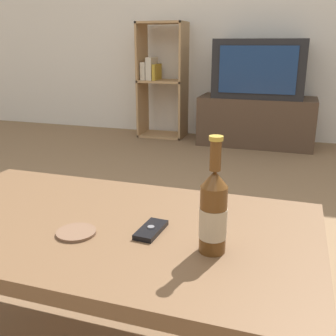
# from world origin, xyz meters

# --- Properties ---
(coffee_table) EXTENTS (1.18, 0.65, 0.42)m
(coffee_table) POSITION_xyz_m (0.00, 0.00, 0.36)
(coffee_table) COLOR brown
(coffee_table) RESTS_ON ground_plane
(tv_stand) EXTENTS (1.03, 0.43, 0.44)m
(tv_stand) POSITION_xyz_m (0.15, 2.73, 0.22)
(tv_stand) COLOR #4C3828
(tv_stand) RESTS_ON ground_plane
(television) EXTENTS (0.78, 0.42, 0.50)m
(television) POSITION_xyz_m (0.15, 2.73, 0.69)
(television) COLOR black
(television) RESTS_ON tv_stand
(bookshelf) EXTENTS (0.45, 0.30, 1.10)m
(bookshelf) POSITION_xyz_m (-0.80, 2.81, 0.57)
(bookshelf) COLOR tan
(bookshelf) RESTS_ON ground_plane
(beer_bottle) EXTENTS (0.07, 0.07, 0.29)m
(beer_bottle) POSITION_xyz_m (0.32, -0.07, 0.52)
(beer_bottle) COLOR #563314
(beer_bottle) RESTS_ON coffee_table
(cell_phone) EXTENTS (0.06, 0.12, 0.02)m
(cell_phone) POSITION_xyz_m (0.15, -0.02, 0.43)
(cell_phone) COLOR black
(cell_phone) RESTS_ON coffee_table
(coaster) EXTENTS (0.10, 0.10, 0.01)m
(coaster) POSITION_xyz_m (-0.04, -0.09, 0.42)
(coaster) COLOR brown
(coaster) RESTS_ON coffee_table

